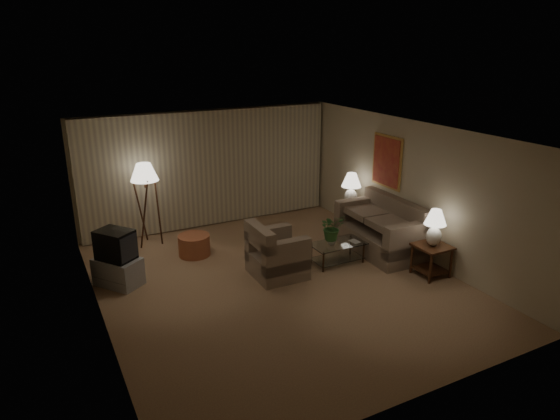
{
  "coord_description": "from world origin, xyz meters",
  "views": [
    {
      "loc": [
        -3.69,
        -7.2,
        4.14
      ],
      "look_at": [
        0.35,
        0.6,
        1.15
      ],
      "focal_mm": 32.0,
      "sensor_mm": 36.0,
      "label": 1
    }
  ],
  "objects_px": {
    "table_lamp_far": "(351,187)",
    "ottoman": "(194,245)",
    "side_table_far": "(350,214)",
    "table_lamp_near": "(435,224)",
    "tv_cabinet": "(118,272)",
    "crt_tv": "(115,245)",
    "armchair": "(277,255)",
    "floor_lamp": "(147,203)",
    "vase": "(331,241)",
    "sofa": "(379,231)",
    "coffee_table": "(338,250)",
    "side_table_near": "(432,255)"
  },
  "relations": [
    {
      "from": "table_lamp_near",
      "to": "vase",
      "type": "distance_m",
      "value": 1.93
    },
    {
      "from": "table_lamp_far",
      "to": "vase",
      "type": "height_order",
      "value": "table_lamp_far"
    },
    {
      "from": "side_table_near",
      "to": "table_lamp_near",
      "type": "xyz_separation_m",
      "value": [
        -0.0,
        0.0,
        0.59
      ]
    },
    {
      "from": "side_table_near",
      "to": "ottoman",
      "type": "distance_m",
      "value": 4.63
    },
    {
      "from": "coffee_table",
      "to": "vase",
      "type": "height_order",
      "value": "vase"
    },
    {
      "from": "armchair",
      "to": "coffee_table",
      "type": "distance_m",
      "value": 1.29
    },
    {
      "from": "ottoman",
      "to": "crt_tv",
      "type": "bearing_deg",
      "value": -158.68
    },
    {
      "from": "tv_cabinet",
      "to": "ottoman",
      "type": "distance_m",
      "value": 1.72
    },
    {
      "from": "sofa",
      "to": "coffee_table",
      "type": "distance_m",
      "value": 1.09
    },
    {
      "from": "tv_cabinet",
      "to": "floor_lamp",
      "type": "xyz_separation_m",
      "value": [
        0.95,
        1.63,
        0.68
      ]
    },
    {
      "from": "tv_cabinet",
      "to": "crt_tv",
      "type": "distance_m",
      "value": 0.52
    },
    {
      "from": "side_table_near",
      "to": "tv_cabinet",
      "type": "xyz_separation_m",
      "value": [
        -5.2,
        2.28,
        -0.17
      ]
    },
    {
      "from": "side_table_near",
      "to": "table_lamp_far",
      "type": "height_order",
      "value": "table_lamp_far"
    },
    {
      "from": "sofa",
      "to": "side_table_far",
      "type": "bearing_deg",
      "value": 175.54
    },
    {
      "from": "side_table_far",
      "to": "crt_tv",
      "type": "height_order",
      "value": "crt_tv"
    },
    {
      "from": "tv_cabinet",
      "to": "vase",
      "type": "distance_m",
      "value": 3.97
    },
    {
      "from": "armchair",
      "to": "tv_cabinet",
      "type": "relative_size",
      "value": 1.03
    },
    {
      "from": "armchair",
      "to": "table_lamp_far",
      "type": "bearing_deg",
      "value": -62.61
    },
    {
      "from": "sofa",
      "to": "tv_cabinet",
      "type": "distance_m",
      "value": 5.14
    },
    {
      "from": "sofa",
      "to": "table_lamp_far",
      "type": "distance_m",
      "value": 1.4
    },
    {
      "from": "side_table_far",
      "to": "vase",
      "type": "distance_m",
      "value": 1.93
    },
    {
      "from": "table_lamp_far",
      "to": "side_table_near",
      "type": "bearing_deg",
      "value": -90.0
    },
    {
      "from": "side_table_far",
      "to": "sofa",
      "type": "bearing_deg",
      "value": -96.84
    },
    {
      "from": "side_table_far",
      "to": "table_lamp_near",
      "type": "relative_size",
      "value": 0.87
    },
    {
      "from": "tv_cabinet",
      "to": "crt_tv",
      "type": "relative_size",
      "value": 1.23
    },
    {
      "from": "side_table_far",
      "to": "table_lamp_far",
      "type": "bearing_deg",
      "value": 0.0
    },
    {
      "from": "armchair",
      "to": "side_table_near",
      "type": "distance_m",
      "value": 2.84
    },
    {
      "from": "side_table_near",
      "to": "floor_lamp",
      "type": "bearing_deg",
      "value": 137.43
    },
    {
      "from": "table_lamp_far",
      "to": "ottoman",
      "type": "distance_m",
      "value": 3.7
    },
    {
      "from": "armchair",
      "to": "ottoman",
      "type": "height_order",
      "value": "armchair"
    },
    {
      "from": "sofa",
      "to": "side_table_near",
      "type": "height_order",
      "value": "sofa"
    },
    {
      "from": "floor_lamp",
      "to": "tv_cabinet",
      "type": "bearing_deg",
      "value": -120.17
    },
    {
      "from": "tv_cabinet",
      "to": "crt_tv",
      "type": "height_order",
      "value": "crt_tv"
    },
    {
      "from": "tv_cabinet",
      "to": "sofa",
      "type": "bearing_deg",
      "value": 43.33
    },
    {
      "from": "side_table_near",
      "to": "vase",
      "type": "bearing_deg",
      "value": 137.8
    },
    {
      "from": "armchair",
      "to": "floor_lamp",
      "type": "distance_m",
      "value": 3.16
    },
    {
      "from": "coffee_table",
      "to": "floor_lamp",
      "type": "distance_m",
      "value": 4.08
    },
    {
      "from": "vase",
      "to": "coffee_table",
      "type": "bearing_deg",
      "value": 0.0
    },
    {
      "from": "side_table_near",
      "to": "side_table_far",
      "type": "relative_size",
      "value": 1.0
    },
    {
      "from": "armchair",
      "to": "table_lamp_near",
      "type": "height_order",
      "value": "table_lamp_near"
    },
    {
      "from": "vase",
      "to": "floor_lamp",
      "type": "bearing_deg",
      "value": 137.26
    },
    {
      "from": "floor_lamp",
      "to": "vase",
      "type": "distance_m",
      "value": 3.94
    },
    {
      "from": "floor_lamp",
      "to": "coffee_table",
      "type": "bearing_deg",
      "value": -41.29
    },
    {
      "from": "table_lamp_near",
      "to": "crt_tv",
      "type": "height_order",
      "value": "table_lamp_near"
    },
    {
      "from": "armchair",
      "to": "side_table_near",
      "type": "bearing_deg",
      "value": -117.39
    },
    {
      "from": "coffee_table",
      "to": "ottoman",
      "type": "relative_size",
      "value": 1.67
    },
    {
      "from": "table_lamp_near",
      "to": "floor_lamp",
      "type": "height_order",
      "value": "floor_lamp"
    },
    {
      "from": "table_lamp_far",
      "to": "coffee_table",
      "type": "relative_size",
      "value": 0.72
    },
    {
      "from": "table_lamp_far",
      "to": "coffee_table",
      "type": "xyz_separation_m",
      "value": [
        -1.23,
        -1.35,
        -0.77
      ]
    },
    {
      "from": "armchair",
      "to": "table_lamp_far",
      "type": "height_order",
      "value": "table_lamp_far"
    }
  ]
}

